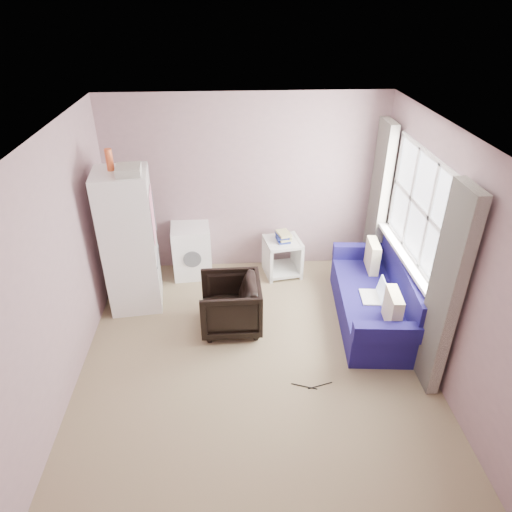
{
  "coord_description": "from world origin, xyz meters",
  "views": [
    {
      "loc": [
        -0.21,
        -3.81,
        3.59
      ],
      "look_at": [
        0.05,
        0.6,
        1.0
      ],
      "focal_mm": 32.0,
      "sensor_mm": 36.0,
      "label": 1
    }
  ],
  "objects_px": {
    "side_table": "(282,254)",
    "fridge": "(130,241)",
    "sofa": "(379,299)",
    "washing_machine": "(192,249)",
    "armchair": "(230,302)"
  },
  "relations": [
    {
      "from": "washing_machine",
      "to": "side_table",
      "type": "height_order",
      "value": "washing_machine"
    },
    {
      "from": "washing_machine",
      "to": "side_table",
      "type": "xyz_separation_m",
      "value": [
        1.29,
        -0.09,
        -0.08
      ]
    },
    {
      "from": "fridge",
      "to": "washing_machine",
      "type": "relative_size",
      "value": 2.75
    },
    {
      "from": "fridge",
      "to": "sofa",
      "type": "xyz_separation_m",
      "value": [
        3.04,
        -0.54,
        -0.62
      ]
    },
    {
      "from": "side_table",
      "to": "sofa",
      "type": "bearing_deg",
      "value": -47.11
    },
    {
      "from": "side_table",
      "to": "sofa",
      "type": "xyz_separation_m",
      "value": [
        1.07,
        -1.15,
        -0.01
      ]
    },
    {
      "from": "armchair",
      "to": "washing_machine",
      "type": "distance_m",
      "value": 1.38
    },
    {
      "from": "washing_machine",
      "to": "sofa",
      "type": "relative_size",
      "value": 0.39
    },
    {
      "from": "sofa",
      "to": "side_table",
      "type": "bearing_deg",
      "value": 137.86
    },
    {
      "from": "side_table",
      "to": "fridge",
      "type": "bearing_deg",
      "value": -162.93
    },
    {
      "from": "side_table",
      "to": "washing_machine",
      "type": "bearing_deg",
      "value": 176.09
    },
    {
      "from": "armchair",
      "to": "fridge",
      "type": "xyz_separation_m",
      "value": [
        -1.21,
        0.57,
        0.56
      ]
    },
    {
      "from": "fridge",
      "to": "side_table",
      "type": "distance_m",
      "value": 2.15
    },
    {
      "from": "washing_machine",
      "to": "sofa",
      "type": "xyz_separation_m",
      "value": [
        2.36,
        -1.24,
        -0.09
      ]
    },
    {
      "from": "armchair",
      "to": "sofa",
      "type": "distance_m",
      "value": 1.83
    }
  ]
}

